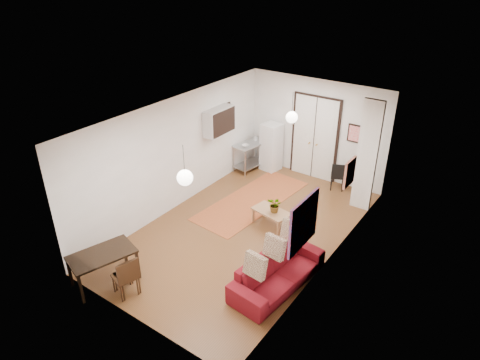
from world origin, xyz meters
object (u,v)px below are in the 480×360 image
Objects in this scene: sofa at (278,272)px; fridge at (271,147)px; dining_table at (102,257)px; dining_chair_far at (127,271)px; black_side_chair at (339,172)px; kitchen_counter at (251,153)px; dining_chair_near at (129,269)px; coffee_table at (271,213)px.

fridge is at bearing 39.07° from sofa.
dining_table is 1.63× the size of dining_chair_far.
fridge reaches higher than black_side_chair.
sofa is 3.46m from dining_table.
kitchen_counter reaches higher than dining_table.
black_side_chair reaches higher than sofa.
dining_chair_near is (-2.28, -1.76, 0.18)m from sofa.
fridge reaches higher than dining_table.
coffee_table is at bearing -179.58° from dining_chair_far.
black_side_chair is at bearing 9.97° from fridge.
dining_table is 1.71× the size of black_side_chair.
dining_table is 0.62m from dining_chair_far.
coffee_table is 3.13m from fridge.
coffee_table is (-1.22, 1.75, 0.03)m from sofa.
sofa is 1.55× the size of dining_table.
sofa is 2.20× the size of coffee_table.
dining_table is at bearing -77.35° from kitchen_counter.
coffee_table is 3.68m from dining_chair_near.
kitchen_counter is 0.81× the size of fridge.
dining_chair_far is (0.00, -0.05, 0.00)m from dining_chair_near.
dining_table reaches higher than sofa.
kitchen_counter is 0.84× the size of dining_table.
coffee_table is 2.78m from black_side_chair.
black_side_chair is (1.60, 6.24, -0.02)m from dining_chair_near.
dining_chair_near reaches higher than coffee_table.
coffee_table is at bearing 65.66° from dining_table.
fridge reaches higher than dining_chair_near.
sofa is 2.65× the size of black_side_chair.
coffee_table is 1.15× the size of dining_chair_near.
kitchen_counter is 0.64m from fridge.
dining_chair_far is (0.58, -6.22, -0.23)m from fridge.
fridge is 1.78× the size of black_side_chair.
fridge is 6.20m from dining_chair_near.
dining_chair_near is 6.44m from black_side_chair.
dining_table reaches higher than coffee_table.
dining_table is at bearing -82.22° from fridge.
coffee_table is at bearing -39.14° from kitchen_counter.
fridge is (-1.63, 2.65, 0.38)m from coffee_table.
dining_chair_near is 0.05m from dining_chair_far.
dining_chair_far is (-2.28, -1.82, 0.18)m from sofa.
sofa is at bearing -49.04° from fridge.
dining_chair_far reaches higher than dining_table.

